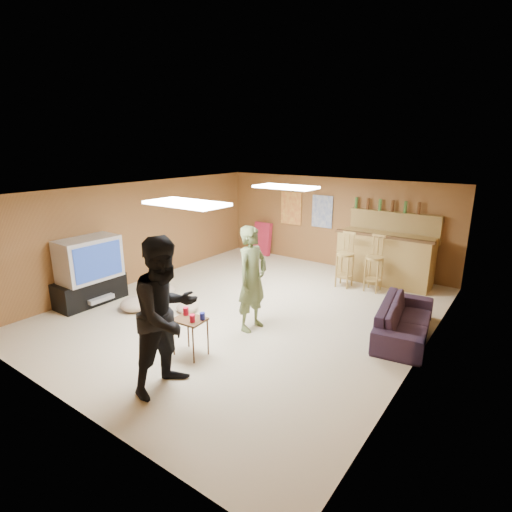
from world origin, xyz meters
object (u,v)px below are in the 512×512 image
Objects in this scene: person_black at (166,315)px; sofa at (405,320)px; tv_body at (89,259)px; tray_table at (191,337)px; bar_counter at (384,259)px; person_olive at (252,279)px.

person_black is 3.81m from sofa.
tv_body reaches higher than tray_table.
bar_counter is 4.92m from tray_table.
bar_counter is at bearing -8.07° from person_black.
person_black is (3.25, -1.02, 0.09)m from tv_body.
person_black reaches higher than person_olive.
tv_body is at bearing 103.22° from sofa.
sofa is (5.27, 2.13, -0.63)m from tv_body.
bar_counter is at bearing 47.00° from tv_body.
tv_body is at bearing 108.98° from person_olive.
bar_counter is 1.15× the size of person_olive.
tv_body is 0.56× the size of person_black.
person_olive is at bearing 5.02° from person_black.
sofa is (2.01, 3.15, -0.71)m from person_black.
person_olive reaches higher than tv_body.
tray_table is at bearing 172.72° from person_olive.
tv_body reaches higher than sofa.
person_black is 3.45× the size of tray_table.
tv_body reaches higher than bar_counter.
tv_body is 6.09m from bar_counter.
sofa is (2.14, 1.20, -0.60)m from person_olive.
sofa is (1.12, -2.32, -0.28)m from bar_counter.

